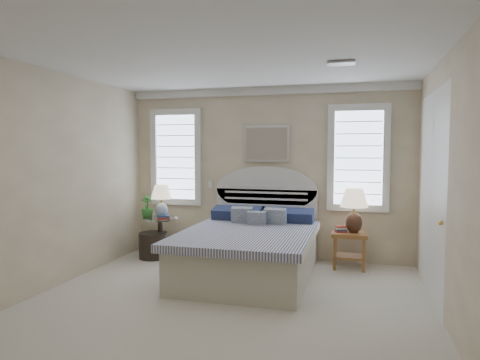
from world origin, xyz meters
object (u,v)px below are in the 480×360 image
(nightstand_right, at_px, (349,242))
(lamp_right, at_px, (354,205))
(bed, at_px, (251,247))
(side_table_left, at_px, (160,233))
(floor_pot, at_px, (153,245))
(lamp_left, at_px, (161,198))

(nightstand_right, bearing_deg, lamp_right, 20.57)
(bed, relative_size, side_table_left, 3.61)
(bed, distance_m, floor_pot, 1.80)
(bed, distance_m, lamp_right, 1.62)
(nightstand_right, distance_m, floor_pot, 3.04)
(nightstand_right, bearing_deg, side_table_left, -178.06)
(floor_pot, bearing_deg, lamp_right, 4.20)
(nightstand_right, height_order, floor_pot, nightstand_right)
(side_table_left, bearing_deg, nightstand_right, 1.94)
(lamp_right, bearing_deg, floor_pot, -175.80)
(floor_pot, distance_m, lamp_right, 3.17)
(nightstand_right, xyz_separation_m, floor_pot, (-3.02, -0.21, -0.18))
(bed, bearing_deg, lamp_left, 159.34)
(nightstand_right, bearing_deg, bed, -151.97)
(floor_pot, relative_size, lamp_right, 0.70)
(nightstand_right, distance_m, lamp_left, 2.99)
(side_table_left, relative_size, lamp_left, 1.17)
(bed, bearing_deg, side_table_left, 160.26)
(bed, bearing_deg, lamp_right, 27.75)
(nightstand_right, xyz_separation_m, lamp_left, (-2.93, -0.08, 0.57))
(lamp_left, distance_m, lamp_right, 2.99)
(lamp_left, bearing_deg, nightstand_right, 1.48)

